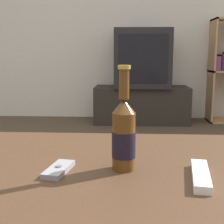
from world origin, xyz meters
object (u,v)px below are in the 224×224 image
object	(u,v)px
tv_stand	(141,104)
beer_bottle	(124,134)
television	(142,58)
remote_control	(201,175)
cell_phone	(59,169)

from	to	relation	value
tv_stand	beer_bottle	bearing A→B (deg)	-93.29
television	beer_bottle	world-z (taller)	television
television	beer_bottle	xyz separation A→B (m)	(-0.16, -2.77, -0.17)
television	remote_control	distance (m)	2.84
tv_stand	remote_control	xyz separation A→B (m)	(0.03, -2.84, 0.27)
cell_phone	remote_control	xyz separation A→B (m)	(0.36, -0.03, 0.00)
cell_phone	tv_stand	bearing A→B (deg)	93.44
cell_phone	remote_control	distance (m)	0.36
tv_stand	television	distance (m)	0.53
television	cell_phone	world-z (taller)	television
television	beer_bottle	size ratio (longest dim) A/B	2.32
television	remote_control	world-z (taller)	television
tv_stand	television	size ratio (longest dim) A/B	1.67
tv_stand	cell_phone	bearing A→B (deg)	-96.67
tv_stand	remote_control	distance (m)	2.85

